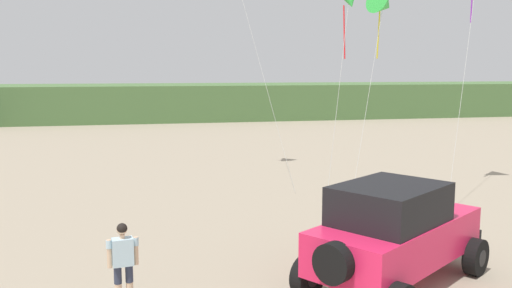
{
  "coord_description": "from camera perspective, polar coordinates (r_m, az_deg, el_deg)",
  "views": [
    {
      "loc": [
        -2.72,
        -6.13,
        4.63
      ],
      "look_at": [
        -0.34,
        5.28,
        3.01
      ],
      "focal_mm": 38.07,
      "sensor_mm": 36.0,
      "label": 1
    }
  ],
  "objects": [
    {
      "name": "dune_ridge",
      "position": [
        51.28,
        -7.6,
        4.46
      ],
      "size": [
        90.0,
        9.68,
        3.16
      ],
      "primitive_type": "cube",
      "color": "#4C703D",
      "rests_on": "ground_plane"
    },
    {
      "name": "jeep",
      "position": [
        12.02,
        14.44,
        -8.9
      ],
      "size": [
        4.92,
        4.42,
        2.26
      ],
      "color": "#EA2151",
      "rests_on": "ground_plane"
    },
    {
      "name": "person_watching",
      "position": [
        11.13,
        -13.8,
        -11.69
      ],
      "size": [
        0.62,
        0.35,
        1.67
      ],
      "color": "#DBB28E",
      "rests_on": "ground_plane"
    },
    {
      "name": "kite_black_sled",
      "position": [
        21.03,
        13.21,
        14.1
      ],
      "size": [
        3.07,
        3.84,
        7.63
      ],
      "color": "green",
      "rests_on": "ground_plane"
    }
  ]
}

